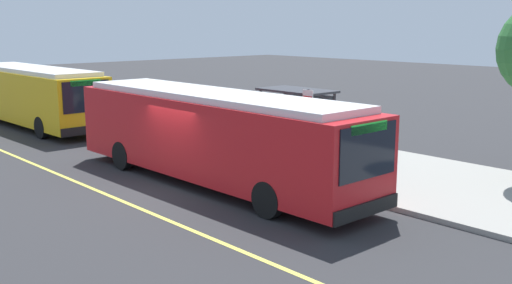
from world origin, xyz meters
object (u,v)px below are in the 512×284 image
transit_bus_main (213,134)px  pedestrian_commuter (241,126)px  transit_bus_second (33,94)px  route_sign_post (308,119)px  waiting_bench (296,141)px

transit_bus_main → pedestrian_commuter: size_ratio=7.23×
transit_bus_second → route_sign_post: (16.15, 2.59, 0.34)m
transit_bus_main → waiting_bench: bearing=101.2°
transit_bus_main → route_sign_post: size_ratio=4.36×
waiting_bench → route_sign_post: bearing=-38.7°
transit_bus_main → transit_bus_second: 14.68m
waiting_bench → pedestrian_commuter: (-1.84, -1.16, 0.48)m
transit_bus_main → waiting_bench: 4.91m
waiting_bench → pedestrian_commuter: bearing=-147.9°
pedestrian_commuter → transit_bus_main: bearing=-52.1°
pedestrian_commuter → route_sign_post: bearing=-10.2°
waiting_bench → pedestrian_commuter: pedestrian_commuter is taller
transit_bus_second → pedestrian_commuter: size_ratio=6.61×
transit_bus_second → waiting_bench: bearing=18.2°
route_sign_post → pedestrian_commuter: size_ratio=1.66×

